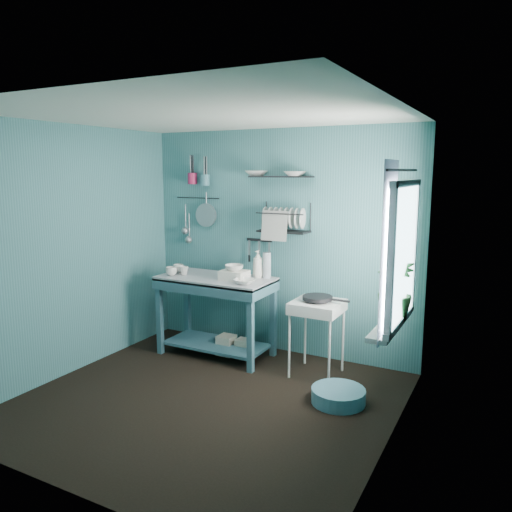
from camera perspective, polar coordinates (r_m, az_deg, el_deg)
The scene contains 36 objects.
floor at distance 4.69m, azimuth -5.60°, elevation -16.15°, with size 3.20×3.20×0.00m, color black.
ceiling at distance 4.25m, azimuth -6.18°, elevation 15.81°, with size 3.20×3.20×0.00m, color silver.
wall_back at distance 5.59m, azimuth 2.65°, elevation 1.54°, with size 3.20×3.20×0.00m, color #386E73.
wall_front at distance 3.19m, azimuth -21.00°, elevation -5.36°, with size 3.20×3.20×0.00m, color #386E73.
wall_left at distance 5.34m, azimuth -20.32°, elevation 0.56°, with size 3.00×3.00×0.00m, color #386E73.
wall_right at distance 3.68m, azimuth 15.40°, elevation -3.12°, with size 3.00×3.00×0.00m, color #386E73.
work_counter at distance 5.61m, azimuth -4.58°, elevation -6.87°, with size 1.26×0.63×0.89m, color #315A68.
mug_left at distance 5.63m, azimuth -9.66°, elevation -1.73°, with size 0.12×0.12×0.10m, color silver.
mug_mid at distance 5.65m, azimuth -8.24°, elevation -1.67°, with size 0.10×0.10×0.09m, color silver.
mug_right at distance 5.77m, azimuth -8.85°, elevation -1.43°, with size 0.12×0.12×0.10m, color silver.
wash_tub at distance 5.35m, azimuth -2.50°, elevation -2.20°, with size 0.28×0.22×0.10m, color silver.
tub_bowl at distance 5.33m, azimuth -2.51°, elevation -1.35°, with size 0.20×0.20×0.06m, color silver.
soap_bottle at distance 5.43m, azimuth 0.21°, elevation -0.92°, with size 0.12×0.12×0.30m, color silver.
water_bottle at distance 5.41m, azimuth 1.24°, elevation -1.08°, with size 0.09×0.09×0.28m, color #A9B3BC.
counter_bowl at distance 5.14m, azimuth -1.30°, elevation -2.93°, with size 0.22×0.22×0.05m, color silver.
hotplate_stand at distance 5.12m, azimuth 6.94°, elevation -9.30°, with size 0.48×0.48×0.76m, color silver.
frying_pan at distance 5.00m, azimuth 7.04°, elevation -4.75°, with size 0.30×0.30×0.04m, color black.
knife_strip at distance 5.66m, azimuth 0.41°, elevation 1.84°, with size 0.32×0.02×0.03m, color black.
dish_rack at distance 5.39m, azimuth 3.19°, elevation 4.41°, with size 0.55×0.24×0.32m, color black.
upper_shelf at distance 5.42m, azimuth 2.92°, elevation 9.03°, with size 0.70×0.18×0.01m, color black.
shelf_bowl_left at distance 5.55m, azimuth 0.05°, elevation 9.89°, with size 0.24×0.24×0.06m, color silver.
shelf_bowl_right at distance 5.35m, azimuth 4.48°, elevation 9.95°, with size 0.21×0.21×0.05m, color silver.
utensil_cup_magenta at distance 6.02m, azimuth -7.28°, elevation 8.78°, with size 0.11×0.11×0.13m, color #B3214E.
utensil_cup_teal at distance 5.92m, azimuth -5.84°, elevation 8.62°, with size 0.11×0.11×0.13m, color teal.
colander at distance 5.98m, azimuth -5.73°, elevation 4.67°, with size 0.28×0.28×0.03m, color #9C9DA3.
ladle_outer at distance 6.16m, azimuth -8.05°, elevation 4.46°, with size 0.01×0.01×0.30m, color #9C9DA3.
ladle_inner at distance 6.14m, azimuth -7.64°, elevation 3.45°, with size 0.01×0.01×0.30m, color #9C9DA3.
hook_rail at distance 6.05m, azimuth -6.67°, elevation 6.61°, with size 0.01×0.01×0.60m, color black.
window_glass at distance 4.09m, azimuth 16.66°, elevation 0.23°, with size 1.10×1.10×0.00m, color white.
windowsill at distance 4.24m, azimuth 15.13°, elevation -7.57°, with size 0.16×0.95×0.04m, color silver.
curtain at distance 3.80m, azimuth 14.85°, elevation 0.39°, with size 1.35×1.35×0.00m, color silver.
curtain_rod at distance 4.04m, azimuth 16.48°, elevation 9.40°, with size 0.02×0.02×1.05m, color black.
potted_plant at distance 4.25m, azimuth 15.57°, elevation -3.70°, with size 0.29×0.29×0.51m, color #245A28.
storage_tin_large at distance 5.71m, azimuth -3.40°, elevation -10.12°, with size 0.18×0.18×0.22m, color tan.
storage_tin_small at distance 5.64m, azimuth -1.47°, elevation -10.46°, with size 0.15×0.15×0.20m, color tan.
floor_basin at distance 4.67m, azimuth 9.38°, elevation -15.48°, with size 0.48×0.48×0.13m, color teal.
Camera 1 is at (2.35, -3.51, 2.05)m, focal length 35.00 mm.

